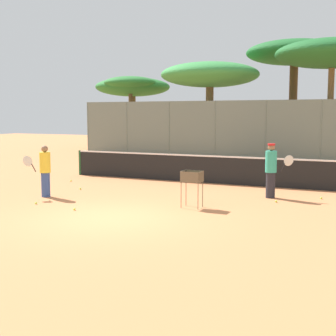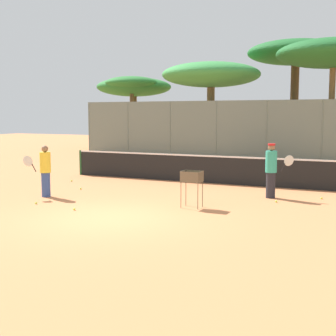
# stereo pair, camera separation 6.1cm
# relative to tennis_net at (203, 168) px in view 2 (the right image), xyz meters

# --- Properties ---
(ground_plane) EXTENTS (80.00, 80.00, 0.00)m
(ground_plane) POSITION_rel_tennis_net_xyz_m (0.00, -6.83, -0.56)
(ground_plane) COLOR #D37F4C
(tennis_net) EXTENTS (11.52, 0.10, 1.07)m
(tennis_net) POSITION_rel_tennis_net_xyz_m (0.00, 0.00, 0.00)
(tennis_net) COLOR #26592D
(tennis_net) RESTS_ON ground_plane
(back_fence) EXTENTS (24.78, 0.08, 3.45)m
(back_fence) POSITION_rel_tennis_net_xyz_m (0.00, 10.31, 1.16)
(back_fence) COLOR slate
(back_fence) RESTS_ON ground_plane
(tree_1) EXTENTS (5.61, 5.61, 5.37)m
(tree_1) POSITION_rel_tennis_net_xyz_m (-11.12, 14.53, 4.07)
(tree_1) COLOR brown
(tree_1) RESTS_ON ground_plane
(tree_2) EXTENTS (6.47, 6.47, 7.57)m
(tree_2) POSITION_rel_tennis_net_xyz_m (0.51, 16.05, 6.10)
(tree_2) COLOR brown
(tree_2) RESTS_ON ground_plane
(tree_3) EXTENTS (3.81, 3.81, 5.34)m
(tree_3) POSITION_rel_tennis_net_xyz_m (-10.54, 13.14, 4.24)
(tree_3) COLOR brown
(tree_3) RESTS_ON ground_plane
(tree_4) EXTENTS (6.49, 6.49, 6.90)m
(tree_4) POSITION_rel_tennis_net_xyz_m (3.34, 12.10, 5.50)
(tree_4) COLOR brown
(tree_4) RESTS_ON ground_plane
(tree_5) EXTENTS (6.49, 6.49, 6.03)m
(tree_5) POSITION_rel_tennis_net_xyz_m (-4.37, 12.85, 4.61)
(tree_5) COLOR brown
(tree_5) RESTS_ON ground_plane
(player_white_outfit) EXTENTS (0.91, 0.35, 1.72)m
(player_white_outfit) POSITION_rel_tennis_net_xyz_m (3.09, -2.18, 0.33)
(player_white_outfit) COLOR #26262D
(player_white_outfit) RESTS_ON ground_plane
(player_red_cap) EXTENTS (0.71, 0.68, 1.64)m
(player_red_cap) POSITION_rel_tennis_net_xyz_m (-3.48, -5.01, 0.29)
(player_red_cap) COLOR #334C8C
(player_red_cap) RESTS_ON ground_plane
(ball_cart) EXTENTS (0.56, 0.41, 1.04)m
(ball_cart) POSITION_rel_tennis_net_xyz_m (1.41, -4.67, 0.24)
(ball_cart) COLOR brown
(ball_cart) RESTS_ON ground_plane
(tennis_ball_0) EXTENTS (0.07, 0.07, 0.07)m
(tennis_ball_0) POSITION_rel_tennis_net_xyz_m (4.58, -1.73, -0.53)
(tennis_ball_0) COLOR #D1E54C
(tennis_ball_0) RESTS_ON ground_plane
(tennis_ball_1) EXTENTS (0.07, 0.07, 0.07)m
(tennis_ball_1) POSITION_rel_tennis_net_xyz_m (-3.33, -3.35, -0.53)
(tennis_ball_1) COLOR #D1E54C
(tennis_ball_1) RESTS_ON ground_plane
(tennis_ball_2) EXTENTS (0.07, 0.07, 0.07)m
(tennis_ball_2) POSITION_rel_tennis_net_xyz_m (-1.37, -6.38, -0.53)
(tennis_ball_2) COLOR #D1E54C
(tennis_ball_2) RESTS_ON ground_plane
(tennis_ball_3) EXTENTS (0.07, 0.07, 0.07)m
(tennis_ball_3) POSITION_rel_tennis_net_xyz_m (3.42, -2.88, -0.53)
(tennis_ball_3) COLOR #D1E54C
(tennis_ball_3) RESTS_ON ground_plane
(tennis_ball_4) EXTENTS (0.07, 0.07, 0.07)m
(tennis_ball_4) POSITION_rel_tennis_net_xyz_m (-2.93, -6.12, -0.53)
(tennis_ball_4) COLOR #D1E54C
(tennis_ball_4) RESTS_ON ground_plane
(tennis_ball_5) EXTENTS (0.07, 0.07, 0.07)m
(tennis_ball_5) POSITION_rel_tennis_net_xyz_m (-4.80, -1.89, -0.53)
(tennis_ball_5) COLOR #D1E54C
(tennis_ball_5) RESTS_ON ground_plane
(parked_car) EXTENTS (4.20, 1.70, 1.60)m
(parked_car) POSITION_rel_tennis_net_xyz_m (-2.09, 13.11, 0.10)
(parked_car) COLOR #3F4C8C
(parked_car) RESTS_ON ground_plane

